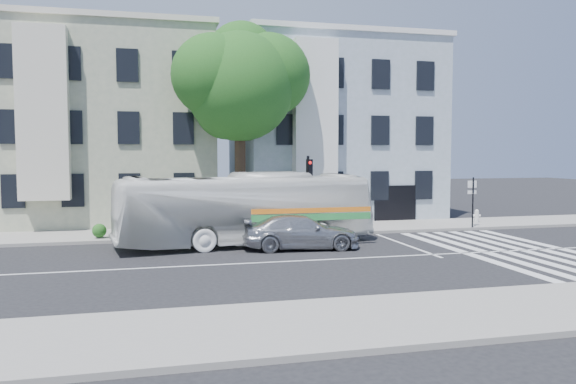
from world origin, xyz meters
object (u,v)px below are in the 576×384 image
object	(u,v)px
sedan	(301,232)
traffic_signal	(309,185)
fire_hydrant	(477,216)
bus	(246,209)

from	to	relation	value
sedan	traffic_signal	bearing A→B (deg)	-16.03
traffic_signal	fire_hydrant	world-z (taller)	traffic_signal
traffic_signal	fire_hydrant	bearing A→B (deg)	-12.35
fire_hydrant	sedan	bearing A→B (deg)	-155.72
sedan	bus	bearing A→B (deg)	56.42
sedan	traffic_signal	world-z (taller)	traffic_signal
bus	fire_hydrant	world-z (taller)	bus
bus	sedan	distance (m)	2.80
bus	sedan	size ratio (longest dim) A/B	2.31
sedan	fire_hydrant	world-z (taller)	sedan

